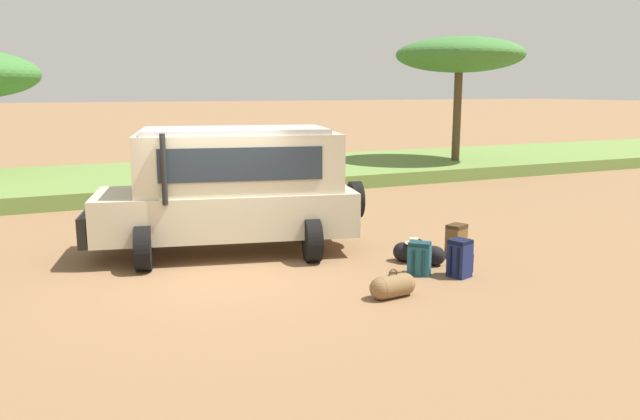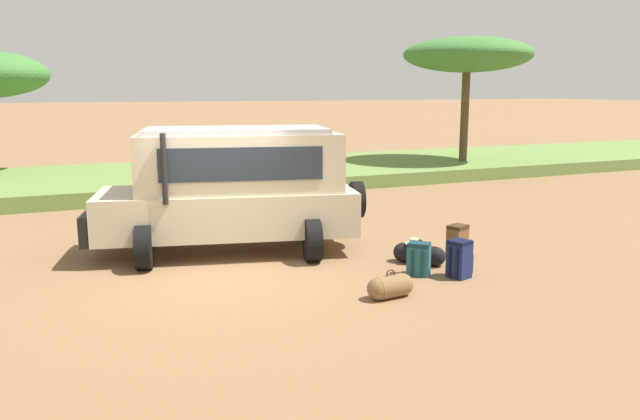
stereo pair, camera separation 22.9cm
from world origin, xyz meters
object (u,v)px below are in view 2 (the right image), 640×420
object	(u,v)px
backpack_near_rear_wheel	(419,259)
acacia_tree_right_mid	(467,55)
backpack_cluster_center	(458,242)
duffel_bag_soft_canvas	(390,287)
safari_vehicle	(233,187)
duffel_bag_low_black_case	(419,254)
backpack_beside_front_wheel	(460,259)

from	to	relation	value
backpack_near_rear_wheel	acacia_tree_right_mid	size ratio (longest dim) A/B	0.11
backpack_cluster_center	backpack_near_rear_wheel	world-z (taller)	backpack_cluster_center
backpack_cluster_center	duffel_bag_soft_canvas	size ratio (longest dim) A/B	0.79
safari_vehicle	duffel_bag_soft_canvas	xyz separation A→B (m)	(1.44, -3.67, -1.12)
safari_vehicle	backpack_cluster_center	xyz separation A→B (m)	(3.79, -2.13, -0.99)
duffel_bag_low_black_case	backpack_beside_front_wheel	bearing A→B (deg)	-80.19
duffel_bag_low_black_case	duffel_bag_soft_canvas	size ratio (longest dim) A/B	1.08
safari_vehicle	duffel_bag_low_black_case	bearing A→B (deg)	-37.67
safari_vehicle	acacia_tree_right_mid	world-z (taller)	acacia_tree_right_mid
safari_vehicle	backpack_beside_front_wheel	bearing A→B (deg)	-46.57
backpack_beside_front_wheel	duffel_bag_soft_canvas	bearing A→B (deg)	-164.37
backpack_cluster_center	backpack_beside_front_wheel	bearing A→B (deg)	-124.54
backpack_near_rear_wheel	duffel_bag_low_black_case	bearing A→B (deg)	57.28
acacia_tree_right_mid	duffel_bag_low_black_case	bearing A→B (deg)	-129.51
duffel_bag_soft_canvas	backpack_beside_front_wheel	bearing A→B (deg)	15.63
safari_vehicle	backpack_cluster_center	world-z (taller)	safari_vehicle
safari_vehicle	backpack_near_rear_wheel	distance (m)	3.90
backpack_beside_front_wheel	duffel_bag_low_black_case	distance (m)	1.02
duffel_bag_soft_canvas	acacia_tree_right_mid	size ratio (longest dim) A/B	0.16
backpack_cluster_center	backpack_near_rear_wheel	size ratio (longest dim) A/B	1.08
safari_vehicle	backpack_near_rear_wheel	bearing A→B (deg)	-48.73
acacia_tree_right_mid	backpack_cluster_center	bearing A→B (deg)	-126.60
safari_vehicle	backpack_beside_front_wheel	distance (m)	4.54
duffel_bag_low_black_case	duffel_bag_soft_canvas	xyz separation A→B (m)	(-1.44, -1.45, -0.01)
backpack_cluster_center	duffel_bag_soft_canvas	world-z (taller)	backpack_cluster_center
safari_vehicle	backpack_cluster_center	bearing A→B (deg)	-29.32
backpack_beside_front_wheel	acacia_tree_right_mid	xyz separation A→B (m)	(8.45, 11.45, 4.10)
acacia_tree_right_mid	safari_vehicle	bearing A→B (deg)	-144.39
backpack_beside_front_wheel	duffel_bag_low_black_case	xyz separation A→B (m)	(-0.17, 1.00, -0.13)
backpack_near_rear_wheel	safari_vehicle	bearing A→B (deg)	131.27
backpack_near_rear_wheel	duffel_bag_soft_canvas	size ratio (longest dim) A/B	0.73
safari_vehicle	backpack_cluster_center	distance (m)	4.46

